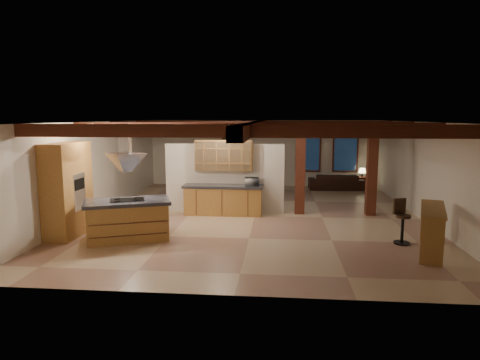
% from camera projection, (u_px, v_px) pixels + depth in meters
% --- Properties ---
extents(ground, '(12.00, 12.00, 0.00)m').
position_uv_depth(ground, '(255.00, 216.00, 13.27)').
color(ground, tan).
rests_on(ground, ground).
extents(room_walls, '(12.00, 12.00, 12.00)m').
position_uv_depth(room_walls, '(255.00, 159.00, 13.01)').
color(room_walls, beige).
rests_on(room_walls, ground).
extents(ceiling_beams, '(10.00, 12.00, 0.28)m').
position_uv_depth(ceiling_beams, '(255.00, 127.00, 12.87)').
color(ceiling_beams, '#3F170F').
rests_on(ceiling_beams, room_walls).
extents(timber_posts, '(2.50, 0.30, 2.90)m').
position_uv_depth(timber_posts, '(336.00, 159.00, 13.28)').
color(timber_posts, '#3F170F').
rests_on(timber_posts, ground).
extents(partition_wall, '(3.80, 0.18, 2.20)m').
position_uv_depth(partition_wall, '(225.00, 178.00, 13.69)').
color(partition_wall, beige).
rests_on(partition_wall, ground).
extents(pantry_cabinet, '(0.67, 1.60, 2.40)m').
position_uv_depth(pantry_cabinet, '(68.00, 190.00, 10.96)').
color(pantry_cabinet, '#AF7A38').
rests_on(pantry_cabinet, ground).
extents(back_counter, '(2.50, 0.66, 0.94)m').
position_uv_depth(back_counter, '(223.00, 200.00, 13.40)').
color(back_counter, '#AF7A38').
rests_on(back_counter, ground).
extents(upper_display_cabinet, '(1.80, 0.36, 0.95)m').
position_uv_depth(upper_display_cabinet, '(224.00, 155.00, 13.40)').
color(upper_display_cabinet, '#AF7A38').
rests_on(upper_display_cabinet, partition_wall).
extents(range_hood, '(1.10, 1.10, 1.40)m').
position_uv_depth(range_hood, '(126.00, 169.00, 10.47)').
color(range_hood, silver).
rests_on(range_hood, room_walls).
extents(back_windows, '(2.70, 0.07, 1.70)m').
position_uv_depth(back_windows, '(327.00, 153.00, 18.64)').
color(back_windows, '#3F170F').
rests_on(back_windows, room_walls).
extents(framed_art, '(0.65, 0.05, 0.85)m').
position_uv_depth(framed_art, '(229.00, 147.00, 19.01)').
color(framed_art, '#3F170F').
rests_on(framed_art, room_walls).
extents(recessed_cans, '(3.16, 2.46, 0.03)m').
position_uv_depth(recessed_cans, '(154.00, 124.00, 11.18)').
color(recessed_cans, silver).
rests_on(recessed_cans, room_walls).
extents(kitchen_island, '(2.31, 1.75, 1.02)m').
position_uv_depth(kitchen_island, '(128.00, 220.00, 10.65)').
color(kitchen_island, '#AF7A38').
rests_on(kitchen_island, ground).
extents(dining_table, '(1.91, 1.46, 0.59)m').
position_uv_depth(dining_table, '(245.00, 190.00, 16.22)').
color(dining_table, '#3D1B0F').
rests_on(dining_table, ground).
extents(sofa, '(2.28, 0.96, 0.66)m').
position_uv_depth(sofa, '(336.00, 182.00, 18.10)').
color(sofa, black).
rests_on(sofa, ground).
extents(microwave, '(0.46, 0.34, 0.24)m').
position_uv_depth(microwave, '(252.00, 182.00, 13.23)').
color(microwave, silver).
rests_on(microwave, back_counter).
extents(bar_counter, '(1.08, 2.04, 1.04)m').
position_uv_depth(bar_counter, '(432.00, 223.00, 9.58)').
color(bar_counter, '#AF7A38').
rests_on(bar_counter, ground).
extents(side_table, '(0.54, 0.54, 0.54)m').
position_uv_depth(side_table, '(362.00, 183.00, 18.13)').
color(side_table, '#3F170F').
rests_on(side_table, ground).
extents(table_lamp, '(0.31, 0.31, 0.36)m').
position_uv_depth(table_lamp, '(362.00, 171.00, 18.05)').
color(table_lamp, black).
rests_on(table_lamp, side_table).
extents(bar_stool_a, '(0.41, 0.42, 1.09)m').
position_uv_depth(bar_stool_a, '(402.00, 221.00, 10.32)').
color(bar_stool_a, black).
rests_on(bar_stool_a, ground).
extents(bar_stool_b, '(0.40, 0.41, 1.06)m').
position_uv_depth(bar_stool_b, '(401.00, 221.00, 10.38)').
color(bar_stool_b, black).
rests_on(bar_stool_b, ground).
extents(dining_chairs, '(2.26, 2.26, 1.23)m').
position_uv_depth(dining_chairs, '(245.00, 182.00, 16.17)').
color(dining_chairs, '#3F170F').
rests_on(dining_chairs, ground).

